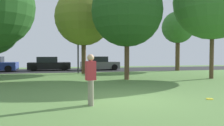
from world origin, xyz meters
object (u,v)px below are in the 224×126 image
oak_tree_right (178,28)px  maple_tree_near (127,11)px  oak_tree_center (83,17)px  person_catcher (91,77)px  birch_tree_lone (213,1)px  parked_car_black (49,64)px  frisbee_disc (210,99)px  street_lamp_post (78,48)px  parked_car_grey (99,64)px

oak_tree_right → maple_tree_near: (-7.52, -6.51, 0.13)m
oak_tree_center → person_catcher: 12.83m
birch_tree_lone → parked_car_black: size_ratio=1.89×
oak_tree_center → birch_tree_lone: bearing=-35.8°
frisbee_disc → parked_car_black: (-6.65, 16.93, 0.64)m
oak_tree_center → street_lamp_post: (-0.44, 0.63, -2.69)m
oak_tree_center → frisbee_disc: size_ratio=27.53×
maple_tree_near → parked_car_grey: 10.19m
person_catcher → street_lamp_post: bearing=-104.1°
oak_tree_center → oak_tree_right: (9.88, 1.29, -0.48)m
maple_tree_near → oak_tree_center: bearing=114.3°
parked_car_grey → street_lamp_post: size_ratio=0.91×
frisbee_disc → person_catcher: bearing=179.3°
oak_tree_right → maple_tree_near: maple_tree_near is taller
maple_tree_near → person_catcher: size_ratio=4.07×
person_catcher → street_lamp_post: (0.61, 12.78, 1.30)m
oak_tree_right → person_catcher: oak_tree_right is taller
birch_tree_lone → maple_tree_near: bearing=172.5°
street_lamp_post → oak_tree_center: bearing=-55.5°
maple_tree_near → parked_car_black: (-5.51, 9.95, -3.93)m
maple_tree_near → parked_car_grey: size_ratio=1.70×
person_catcher → parked_car_black: (-2.11, 16.88, -0.30)m
oak_tree_center → maple_tree_near: bearing=-65.7°
parked_car_black → parked_car_grey: bearing=-6.0°
frisbee_disc → parked_car_grey: bearing=94.8°
maple_tree_near → street_lamp_post: maple_tree_near is taller
parked_car_black → oak_tree_center: bearing=-56.3°
frisbee_disc → street_lamp_post: street_lamp_post is taller
frisbee_disc → street_lamp_post: 13.61m
frisbee_disc → maple_tree_near: bearing=99.3°
birch_tree_lone → oak_tree_center: 10.28m
street_lamp_post → person_catcher: bearing=-92.7°
birch_tree_lone → person_catcher: birch_tree_lone is taller
birch_tree_lone → parked_car_black: bearing=136.9°
birch_tree_lone → oak_tree_right: size_ratio=1.32×
parked_car_black → parked_car_grey: (5.28, -0.55, 0.01)m
parked_car_grey → street_lamp_post: bearing=-125.8°
parked_car_black → street_lamp_post: (2.72, -4.10, 1.60)m
parked_car_black → person_catcher: bearing=-82.9°
parked_car_grey → person_catcher: bearing=-101.0°
birch_tree_lone → parked_car_black: 16.43m
birch_tree_lone → maple_tree_near: birch_tree_lone is taller
oak_tree_center → person_catcher: (-1.05, -12.15, -3.98)m
person_catcher → frisbee_disc: bearing=168.0°
oak_tree_center → oak_tree_right: size_ratio=1.21×
oak_tree_center → person_catcher: size_ratio=4.33×
birch_tree_lone → oak_tree_right: bearing=78.0°
oak_tree_center → parked_car_black: bearing=123.7°
oak_tree_right → parked_car_grey: bearing=159.6°
oak_tree_right → person_catcher: (-10.93, -13.44, -3.50)m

